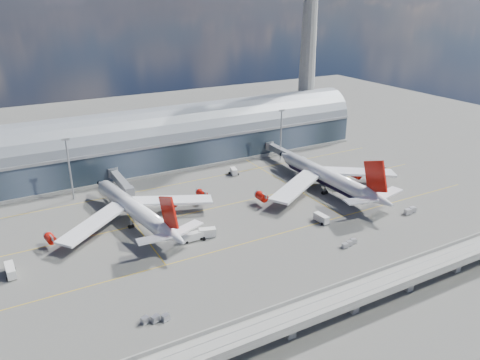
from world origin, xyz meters
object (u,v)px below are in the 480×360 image
cargo_train_1 (349,243)px  floodlight_mast_left (69,168)px  service_truck_0 (10,270)px  service_truck_1 (207,233)px  cargo_train_0 (155,319)px  airliner_right (328,178)px  control_tower (308,45)px  service_truck_4 (234,171)px  airliner_left (136,210)px  service_truck_2 (193,236)px  service_truck_3 (321,218)px  floodlight_mast_right (281,134)px  service_truck_5 (130,200)px  cargo_train_2 (410,211)px

cargo_train_1 → floodlight_mast_left: bearing=53.6°
service_truck_0 → cargo_train_1: service_truck_0 is taller
service_truck_1 → cargo_train_0: 45.57m
floodlight_mast_left → airliner_right: 104.97m
control_tower → service_truck_4: (-65.12, -34.81, -50.13)m
airliner_left → cargo_train_0: airliner_left is taller
airliner_left → service_truck_4: bearing=17.0°
cargo_train_1 → service_truck_2: bearing=69.8°
service_truck_1 → service_truck_4: (36.08, 48.29, -0.15)m
airliner_right → service_truck_3: 30.76m
service_truck_2 → cargo_train_1: 52.10m
control_tower → airliner_left: bearing=-152.7°
floodlight_mast_left → service_truck_4: size_ratio=4.62×
airliner_left → service_truck_0: bearing=-170.7°
floodlight_mast_right → airliner_right: floodlight_mast_right is taller
airliner_left → service_truck_3: 67.05m
floodlight_mast_right → airliner_left: bearing=-158.2°
service_truck_2 → floodlight_mast_right: bearing=-52.0°
service_truck_1 → service_truck_2: 5.32m
service_truck_3 → service_truck_4: (-5.00, 58.04, -0.03)m
service_truck_3 → control_tower: bearing=53.3°
control_tower → cargo_train_0: control_tower is taller
service_truck_3 → service_truck_4: size_ratio=1.14×
control_tower → service_truck_1: size_ratio=16.72×
floodlight_mast_left → service_truck_4: (69.88, -6.81, -12.13)m
control_tower → service_truck_3: bearing=-122.9°
floodlight_mast_right → service_truck_5: size_ratio=4.21×
service_truck_3 → floodlight_mast_right: bearing=65.0°
service_truck_4 → cargo_train_1: (2.44, -76.16, -0.71)m
service_truck_0 → service_truck_5: service_truck_0 is taller
cargo_train_0 → cargo_train_1: size_ratio=1.09×
floodlight_mast_left → service_truck_1: (33.80, -55.10, -11.98)m
cargo_train_2 → service_truck_5: bearing=65.9°
floodlight_mast_left → airliner_left: 38.01m
service_truck_3 → service_truck_2: bearing=164.0°
floodlight_mast_left → cargo_train_2: (109.05, -75.20, -12.62)m
service_truck_1 → service_truck_5: 42.49m
airliner_right → cargo_train_1: 46.93m
cargo_train_0 → cargo_train_2: cargo_train_2 is taller
service_truck_1 → service_truck_2: size_ratio=0.77×
control_tower → service_truck_4: size_ratio=18.50×
service_truck_4 → cargo_train_2: service_truck_4 is taller
floodlight_mast_right → airliner_left: size_ratio=0.39×
floodlight_mast_left → service_truck_0: (-26.93, -48.10, -12.04)m
service_truck_3 → service_truck_4: service_truck_3 is taller
service_truck_2 → service_truck_3: 47.47m
service_truck_3 → airliner_right: bearing=43.2°
service_truck_1 → service_truck_2: service_truck_1 is taller
floodlight_mast_right → airliner_left: (-84.36, -33.73, -7.92)m
control_tower → service_truck_3: 121.43m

